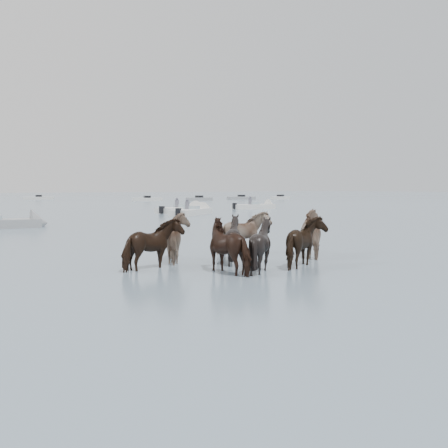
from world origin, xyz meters
TOP-DOWN VIEW (x-y plane):
  - ground at (0.00, 0.00)m, footprint 400.00×400.00m
  - pony_herd at (0.34, 1.89)m, footprint 7.39×4.58m
  - swimming_pony at (4.69, 15.99)m, footprint 0.72×0.44m
  - motorboat_b at (-3.44, 19.53)m, footprint 5.46×1.96m
  - motorboat_c at (13.03, 29.88)m, footprint 6.11×4.30m
  - motorboat_d at (11.93, 26.17)m, footprint 5.54×5.01m
  - motorboat_e at (22.64, 31.94)m, footprint 5.05×2.07m

SIDE VIEW (x-z plane):
  - ground at x=0.00m, z-range 0.00..0.00m
  - swimming_pony at x=4.69m, z-range -0.12..0.32m
  - motorboat_c at x=13.03m, z-range -0.74..1.18m
  - motorboat_d at x=11.93m, z-range -0.74..1.18m
  - motorboat_b at x=-3.44m, z-range -0.73..1.19m
  - motorboat_e at x=22.64m, z-range -0.73..1.19m
  - pony_herd at x=0.34m, z-range -0.19..1.48m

